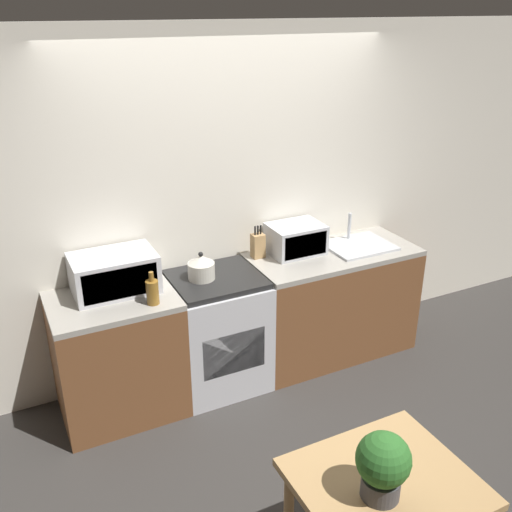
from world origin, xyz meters
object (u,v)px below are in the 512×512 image
kettle (201,267)px  dining_table (383,500)px  stove_range (218,331)px  bottle (152,292)px  microwave (114,273)px  toaster_oven (296,239)px

kettle → dining_table: size_ratio=0.27×
stove_range → bottle: bottle is taller
stove_range → dining_table: bearing=-90.5°
stove_range → microwave: size_ratio=1.61×
bottle → stove_range: bearing=19.5°
stove_range → toaster_oven: 0.94m
dining_table → stove_range: bearing=89.5°
stove_range → toaster_oven: toaster_oven is taller
toaster_oven → dining_table: size_ratio=0.54×
bottle → toaster_oven: (1.25, 0.31, 0.03)m
stove_range → microwave: bearing=171.5°
microwave → toaster_oven: microwave is taller
stove_range → microwave: (-0.69, 0.10, 0.59)m
bottle → toaster_oven: toaster_oven is taller
microwave → dining_table: size_ratio=0.72×
bottle → dining_table: 1.89m
toaster_oven → stove_range: bearing=-170.0°
dining_table → bottle: bearing=105.7°
kettle → dining_table: (0.09, -1.99, -0.34)m
kettle → bottle: size_ratio=0.91×
stove_range → kettle: kettle is taller
microwave → bottle: bearing=-58.7°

